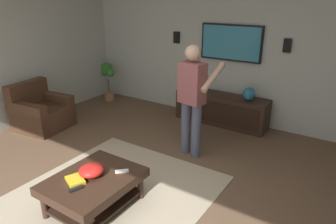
{
  "coord_description": "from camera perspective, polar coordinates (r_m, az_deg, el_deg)",
  "views": [
    {
      "loc": [
        -2.07,
        -2.01,
        2.27
      ],
      "look_at": [
        0.78,
        -0.13,
        0.96
      ],
      "focal_mm": 33.03,
      "sensor_mm": 36.0,
      "label": 1
    }
  ],
  "objects": [
    {
      "name": "bowl",
      "position": [
        3.54,
        -13.98,
        -10.41
      ],
      "size": [
        0.28,
        0.28,
        0.12
      ],
      "primitive_type": "ellipsoid",
      "color": "red",
      "rests_on": "coffee_table"
    },
    {
      "name": "media_console",
      "position": [
        5.79,
        9.76,
        0.51
      ],
      "size": [
        0.45,
        1.7,
        0.55
      ],
      "rotation": [
        0.0,
        0.0,
        3.14
      ],
      "color": "#332116",
      "rests_on": "ground"
    },
    {
      "name": "book",
      "position": [
        3.5,
        -16.75,
        -11.97
      ],
      "size": [
        0.23,
        0.27,
        0.04
      ],
      "primitive_type": "cube",
      "rotation": [
        0.0,
        0.0,
        4.31
      ],
      "color": "gold",
      "rests_on": "coffee_table"
    },
    {
      "name": "coffee_table",
      "position": [
        3.59,
        -13.55,
        -13.04
      ],
      "size": [
        1.0,
        0.8,
        0.4
      ],
      "color": "#332116",
      "rests_on": "ground"
    },
    {
      "name": "remote_white",
      "position": [
        3.56,
        -8.52,
        -10.76
      ],
      "size": [
        0.14,
        0.14,
        0.02
      ],
      "primitive_type": "cube",
      "rotation": [
        0.0,
        0.0,
        5.49
      ],
      "color": "white",
      "rests_on": "coffee_table"
    },
    {
      "name": "remote_black",
      "position": [
        3.38,
        -16.6,
        -13.43
      ],
      "size": [
        0.16,
        0.09,
        0.02
      ],
      "primitive_type": "cube",
      "rotation": [
        0.0,
        0.0,
        2.82
      ],
      "color": "black",
      "rests_on": "coffee_table"
    },
    {
      "name": "armchair",
      "position": [
        5.97,
        -22.36,
        -0.15
      ],
      "size": [
        0.9,
        0.91,
        0.82
      ],
      "rotation": [
        0.0,
        0.0,
        -1.44
      ],
      "color": "#472D1E",
      "rests_on": "ground"
    },
    {
      "name": "wall_speaker_left",
      "position": [
        5.44,
        21.16,
        11.37
      ],
      "size": [
        0.06,
        0.12,
        0.22
      ],
      "primitive_type": "cube",
      "color": "black"
    },
    {
      "name": "tv",
      "position": [
        5.72,
        11.52,
        12.43
      ],
      "size": [
        0.05,
        1.13,
        0.64
      ],
      "rotation": [
        0.0,
        0.0,
        3.14
      ],
      "color": "black"
    },
    {
      "name": "area_rug",
      "position": [
        3.87,
        -10.97,
        -15.31
      ],
      "size": [
        2.48,
        2.16,
        0.01
      ],
      "primitive_type": "cube",
      "color": "tan",
      "rests_on": "ground"
    },
    {
      "name": "vase_round",
      "position": [
        5.5,
        14.71,
        3.23
      ],
      "size": [
        0.22,
        0.22,
        0.22
      ],
      "primitive_type": "sphere",
      "color": "teal",
      "rests_on": "media_console"
    },
    {
      "name": "wall_speaker_right",
      "position": [
        6.24,
        1.6,
        13.59
      ],
      "size": [
        0.06,
        0.12,
        0.22
      ],
      "primitive_type": "cube",
      "color": "black"
    },
    {
      "name": "potted_plant_short",
      "position": [
        7.02,
        -11.03,
        6.57
      ],
      "size": [
        0.27,
        0.35,
        0.87
      ],
      "color": "#9E6B4C",
      "rests_on": "ground"
    },
    {
      "name": "ground_plane",
      "position": [
        3.67,
        -8.83,
        -17.5
      ],
      "size": [
        7.75,
        7.75,
        0.0
      ],
      "primitive_type": "plane",
      "color": "brown"
    },
    {
      "name": "person_standing",
      "position": [
        4.39,
        4.56,
        3.15
      ],
      "size": [
        0.6,
        0.61,
        1.64
      ],
      "rotation": [
        0.0,
        0.0,
        -0.19
      ],
      "color": "#4C5166",
      "rests_on": "ground"
    },
    {
      "name": "wall_back_tv",
      "position": [
        5.77,
        12.94,
        12.13
      ],
      "size": [
        0.1,
        6.66,
        2.87
      ],
      "primitive_type": "cube",
      "color": "#B2B7AD",
      "rests_on": "ground"
    }
  ]
}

